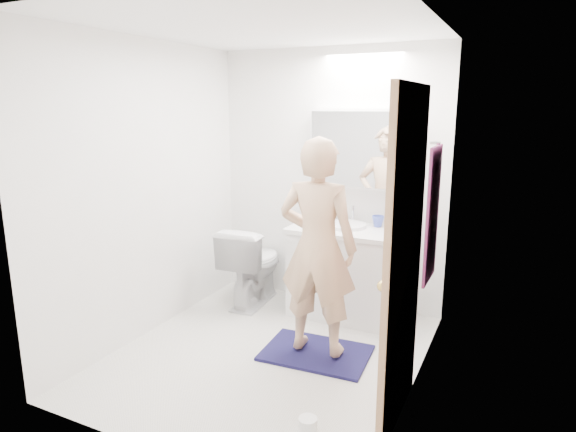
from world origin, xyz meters
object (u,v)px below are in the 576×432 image
Objects in this scene: toothbrush_cup at (378,221)px; soap_bottle_a at (315,207)px; toilet at (253,264)px; vanity_cabinet at (343,274)px; soap_bottle_b at (328,213)px; medicine_cabinet at (358,149)px; person at (318,247)px; toilet_paper_roll at (308,426)px.

soap_bottle_a is at bearing -179.05° from toothbrush_cup.
toilet is at bearing -153.62° from soap_bottle_a.
vanity_cabinet is 0.67m from soap_bottle_a.
toothbrush_cup is (1.13, 0.28, 0.48)m from toilet.
soap_bottle_b is (-0.23, 0.18, 0.51)m from vanity_cabinet.
medicine_cabinet is 1.48m from toilet.
toothbrush_cup is (0.60, 0.01, -0.07)m from soap_bottle_a.
toilet is 1.27m from person.
person is 1.05m from soap_bottle_a.
toothbrush_cup is (0.49, -0.02, -0.03)m from soap_bottle_b.
soap_bottle_b is at bearing -159.81° from toilet.
toothbrush_cup reaches higher than vanity_cabinet.
soap_bottle_a is (-0.35, 0.15, 0.55)m from vanity_cabinet.
soap_bottle_a is 2.18m from toilet_paper_roll.
person is at bearing -84.71° from vanity_cabinet.
toothbrush_cup reaches higher than toilet_paper_roll.
person is at bearing 109.68° from toilet_paper_roll.
person is 1.25m from toilet_paper_roll.
soap_bottle_b is at bearing 142.18° from vanity_cabinet.
medicine_cabinet is at bearing 79.80° from vanity_cabinet.
vanity_cabinet is at bearing -88.20° from person.
medicine_cabinet is 0.66m from soap_bottle_b.
soap_bottle_b is at bearing -76.24° from person.
medicine_cabinet is 0.68m from soap_bottle_a.
soap_bottle_b is 1.39× the size of toilet_paper_roll.
medicine_cabinet is 8.00× the size of toilet_paper_roll.
toilet is 5.07× the size of soap_bottle_b.
medicine_cabinet is 1.20m from person.
toilet is 1.26m from toothbrush_cup.
toothbrush_cup is at bearing -170.65° from toilet.
toothbrush_cup is at bearing -13.00° from medicine_cabinet.
vanity_cabinet reaches higher than toilet.
soap_bottle_b is 2.15m from toilet_paper_roll.
medicine_cabinet is 5.76× the size of soap_bottle_b.
toilet is 3.13× the size of soap_bottle_a.
vanity_cabinet is 0.89m from toilet.
toothbrush_cup is 0.98× the size of toilet_paper_roll.
toilet is 2.06m from toilet_paper_roll.
toilet_paper_roll is at bearing 106.19° from person.
person is 14.77× the size of toilet_paper_roll.
toothbrush_cup is (0.22, -0.05, -0.63)m from medicine_cabinet.
soap_bottle_b is 0.49m from toothbrush_cup.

